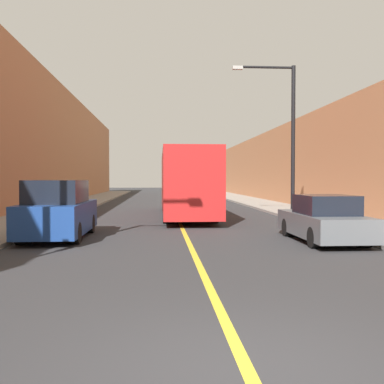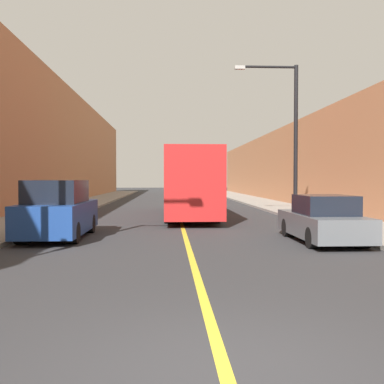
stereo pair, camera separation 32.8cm
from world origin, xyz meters
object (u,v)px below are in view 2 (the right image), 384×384
object	(u,v)px
bus	(188,183)
car_right_near	(323,221)
street_lamp_right	(290,129)
parked_suv_left	(58,211)

from	to	relation	value
bus	car_right_near	xyz separation A→B (m)	(3.80, -10.15, -1.13)
bus	car_right_near	size ratio (longest dim) A/B	2.87
bus	street_lamp_right	distance (m)	5.97
street_lamp_right	car_right_near	bearing A→B (deg)	-97.83
parked_suv_left	bus	bearing A→B (deg)	61.48
parked_suv_left	street_lamp_right	bearing A→B (deg)	34.36
bus	parked_suv_left	distance (m)	10.03
parked_suv_left	street_lamp_right	xyz separation A→B (m)	(9.66, 6.61, 3.55)
parked_suv_left	car_right_near	size ratio (longest dim) A/B	1.06
bus	car_right_near	distance (m)	10.90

